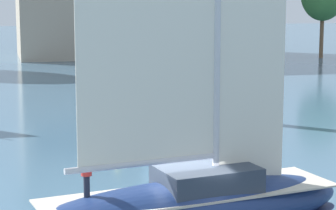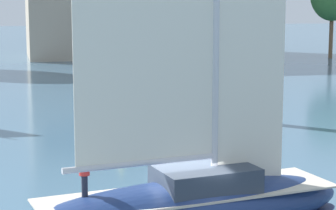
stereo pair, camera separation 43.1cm
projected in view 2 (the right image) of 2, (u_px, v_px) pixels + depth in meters
sailboat_main at (190, 202)px, 21.79m from camera, size 12.07×5.19×16.05m
sailboat_moored_near_marina at (183, 101)px, 45.75m from camera, size 8.07×6.79×11.42m
channel_buoy at (121, 133)px, 35.75m from camera, size 1.00×1.00×1.82m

